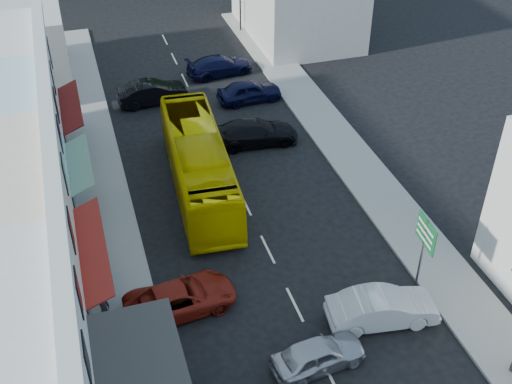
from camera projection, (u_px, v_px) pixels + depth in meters
name	position (u px, v px, depth m)	size (l,w,h in m)	color
ground	(295.00, 304.00, 29.34)	(120.00, 120.00, 0.00)	black
sidewalk_left	(104.00, 206.00, 35.22)	(3.00, 52.00, 0.15)	gray
sidewalk_right	(355.00, 162.00, 38.81)	(3.00, 52.00, 0.15)	gray
distant_block_left	(8.00, 46.00, 45.54)	(8.00, 10.00, 6.00)	#B7B2A8
bus	(199.00, 165.00, 35.82)	(2.50, 11.60, 3.10)	#D4B900
car_silver	(318.00, 354.00, 26.14)	(1.80, 4.40, 1.40)	#B8B8BD
car_white	(382.00, 310.00, 28.12)	(1.80, 4.40, 1.40)	silver
car_red	(181.00, 298.00, 28.71)	(1.90, 4.60, 1.40)	maroon
car_black_near	(255.00, 134.00, 40.26)	(1.84, 4.50, 1.40)	black
car_navy_mid	(249.00, 92.00, 44.80)	(1.80, 4.40, 1.40)	black
car_black_far	(152.00, 94.00, 44.60)	(1.80, 4.40, 1.40)	black
car_navy_far	(220.00, 66.00, 48.25)	(1.84, 4.50, 1.40)	black
pedestrian_left	(105.00, 312.00, 27.62)	(0.60, 0.40, 1.70)	black
direction_sign	(422.00, 253.00, 29.20)	(0.35, 1.80, 3.99)	#125B2A
traffic_signal	(240.00, 2.00, 53.94)	(0.59, 1.07, 5.16)	black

